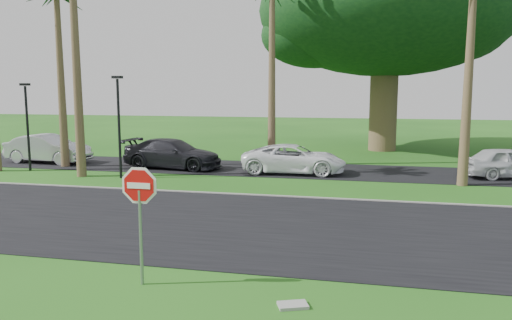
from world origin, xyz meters
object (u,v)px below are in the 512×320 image
object	(u,v)px
car_minivan	(294,159)
car_pickup	(509,163)
stop_sign_near	(140,201)
car_red	(166,153)
car_dark	(173,154)
car_silver	(48,149)

from	to	relation	value
car_minivan	car_pickup	distance (m)	9.83
car_minivan	car_pickup	size ratio (longest dim) A/B	1.20
stop_sign_near	car_red	xyz separation A→B (m)	(-5.96, 15.52, -1.10)
car_dark	car_pickup	distance (m)	16.13
car_red	car_minivan	bearing A→B (deg)	-86.52
stop_sign_near	car_pickup	xyz separation A→B (m)	(10.88, 15.29, -1.07)
car_minivan	car_pickup	xyz separation A→B (m)	(9.80, 0.80, 0.01)
stop_sign_near	car_silver	world-z (taller)	stop_sign_near
car_red	car_pickup	xyz separation A→B (m)	(16.84, -0.23, 0.04)
car_silver	stop_sign_near	bearing A→B (deg)	-136.32
car_pickup	car_dark	bearing A→B (deg)	78.29
stop_sign_near	car_silver	distance (m)	19.68
car_dark	car_pickup	xyz separation A→B (m)	(16.12, 0.61, -0.04)
car_silver	car_minivan	xyz separation A→B (m)	(13.79, -0.50, -0.08)
car_dark	car_minivan	size ratio (longest dim) A/B	1.03
car_red	car_minivan	size ratio (longest dim) A/B	0.79
car_dark	car_minivan	xyz separation A→B (m)	(6.32, -0.19, -0.05)
car_pickup	car_minivan	bearing A→B (deg)	80.78
car_minivan	car_pickup	world-z (taller)	car_pickup
car_red	car_dark	size ratio (longest dim) A/B	0.76
car_pickup	stop_sign_near	bearing A→B (deg)	130.69
car_red	car_dark	world-z (taller)	car_dark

